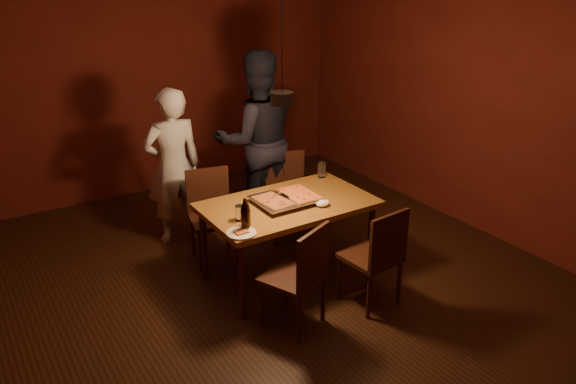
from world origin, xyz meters
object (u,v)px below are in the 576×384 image
dining_table (288,210)px  diner_dark (257,141)px  pendant_lamp (282,97)px  plate_slice (241,233)px  chair_near_left (301,269)px  pizza_tray (286,200)px  chair_far_right (287,187)px  diner_white (173,167)px  beer_bottle_b (247,213)px  beer_bottle_a (245,214)px  chair_near_right (378,250)px  chair_far_left (211,207)px

dining_table → diner_dark: size_ratio=0.78×
pendant_lamp → plate_slice: bearing=-165.2°
chair_near_left → pizza_tray: bearing=43.3°
pizza_tray → plate_slice: 0.71m
chair_far_right → pizza_tray: size_ratio=0.97×
diner_white → diner_dark: 0.94m
pizza_tray → plate_slice: size_ratio=2.33×
chair_far_right → beer_bottle_b: bearing=62.9°
beer_bottle_a → pendant_lamp: pendant_lamp is taller
chair_near_right → plate_slice: 1.14m
beer_bottle_b → diner_dark: 1.65m
beer_bottle_b → diner_white: (-0.03, 1.49, -0.05)m
beer_bottle_a → diner_white: bearing=89.4°
pendant_lamp → dining_table: bearing=48.1°
chair_near_left → beer_bottle_a: size_ratio=2.05×
dining_table → chair_far_right: chair_far_right is taller
chair_far_left → beer_bottle_a: (-0.16, -1.01, 0.35)m
chair_near_left → beer_bottle_b: (-0.19, 0.51, 0.32)m
pizza_tray → chair_near_right: bearing=-59.3°
beer_bottle_a → beer_bottle_b: 0.09m
diner_white → chair_far_left: bearing=108.0°
chair_near_right → plate_slice: (-1.01, 0.48, 0.22)m
beer_bottle_a → beer_bottle_b: size_ratio=1.21×
chair_near_right → pendant_lamp: (-0.56, 0.60, 1.22)m
beer_bottle_a → chair_near_right: bearing=-29.2°
chair_far_left → diner_dark: 0.99m
chair_far_right → chair_near_right: 1.58m
dining_table → chair_near_left: 0.82m
beer_bottle_b → diner_dark: size_ratio=0.12×
diner_dark → chair_far_right: bearing=120.1°
pizza_tray → beer_bottle_b: beer_bottle_b is taller
chair_far_right → beer_bottle_b: (-1.01, -0.99, 0.32)m
plate_slice → diner_dark: bearing=56.5°
chair_near_right → pendant_lamp: pendant_lamp is taller
beer_bottle_a → diner_dark: (0.94, 1.46, 0.08)m
chair_far_right → plate_slice: chair_far_right is taller
chair_near_right → beer_bottle_a: size_ratio=1.81×
chair_far_right → beer_bottle_b: 1.45m
chair_near_left → diner_white: diner_white is taller
chair_near_left → diner_white: (-0.22, 2.01, 0.27)m
plate_slice → diner_white: (0.08, 1.61, 0.05)m
dining_table → diner_white: bearing=113.9°
beer_bottle_a → diner_white: 1.56m
dining_table → chair_near_right: size_ratio=3.09×
dining_table → chair_near_left: (-0.34, -0.73, -0.14)m
chair_near_left → chair_far_left: bearing=70.1°
dining_table → chair_near_right: chair_near_right is taller
chair_near_left → diner_dark: (0.70, 1.91, 0.42)m
chair_near_left → dining_table: bearing=42.0°
chair_near_left → plate_slice: (-0.30, 0.40, 0.22)m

